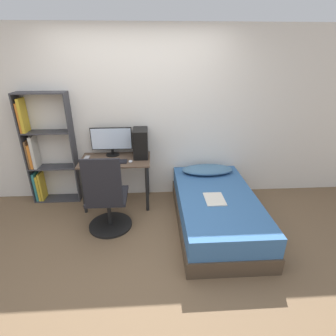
{
  "coord_description": "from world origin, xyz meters",
  "views": [
    {
      "loc": [
        0.18,
        -2.34,
        2.15
      ],
      "look_at": [
        0.37,
        0.78,
        0.75
      ],
      "focal_mm": 28.0,
      "sensor_mm": 36.0,
      "label": 1
    }
  ],
  "objects": [
    {
      "name": "office_chair",
      "position": [
        -0.42,
        0.53,
        0.4
      ],
      "size": [
        0.57,
        0.57,
        1.06
      ],
      "color": "black",
      "rests_on": "ground_plane"
    },
    {
      "name": "desk",
      "position": [
        -0.37,
        1.19,
        0.61
      ],
      "size": [
        1.0,
        0.58,
        0.73
      ],
      "color": "brown",
      "rests_on": "ground_plane"
    },
    {
      "name": "pillow",
      "position": [
        0.99,
        1.22,
        0.51
      ],
      "size": [
        0.77,
        0.36,
        0.11
      ],
      "color": "teal",
      "rests_on": "bed"
    },
    {
      "name": "bed",
      "position": [
        0.99,
        0.56,
        0.22
      ],
      "size": [
        1.01,
        1.85,
        0.45
      ],
      "color": "#4C3D2D",
      "rests_on": "ground_plane"
    },
    {
      "name": "ground_plane",
      "position": [
        0.0,
        0.0,
        0.0
      ],
      "size": [
        14.0,
        14.0,
        0.0
      ],
      "primitive_type": "plane",
      "color": "brown"
    },
    {
      "name": "wall_back",
      "position": [
        0.0,
        1.51,
        1.25
      ],
      "size": [
        8.0,
        0.05,
        2.5
      ],
      "color": "silver",
      "rests_on": "ground_plane"
    },
    {
      "name": "monitor",
      "position": [
        -0.43,
        1.37,
        0.96
      ],
      "size": [
        0.6,
        0.2,
        0.42
      ],
      "color": "black",
      "rests_on": "desk"
    },
    {
      "name": "magazine",
      "position": [
        0.93,
        0.45,
        0.46
      ],
      "size": [
        0.24,
        0.32,
        0.01
      ],
      "color": "silver",
      "rests_on": "bed"
    },
    {
      "name": "pc_tower",
      "position": [
        0.0,
        1.29,
        0.93
      ],
      "size": [
        0.21,
        0.34,
        0.41
      ],
      "color": "black",
      "rests_on": "desk"
    },
    {
      "name": "mouse",
      "position": [
        -0.14,
        1.08,
        0.74
      ],
      "size": [
        0.06,
        0.09,
        0.02
      ],
      "color": "silver",
      "rests_on": "desk"
    },
    {
      "name": "keyboard",
      "position": [
        -0.39,
        1.08,
        0.74
      ],
      "size": [
        0.4,
        0.13,
        0.02
      ],
      "color": "black",
      "rests_on": "desk"
    },
    {
      "name": "phone",
      "position": [
        -0.79,
        1.27,
        0.73
      ],
      "size": [
        0.07,
        0.14,
        0.01
      ],
      "color": "#B7B7BC",
      "rests_on": "desk"
    },
    {
      "name": "bookshelf",
      "position": [
        -1.45,
        1.37,
        0.77
      ],
      "size": [
        0.7,
        0.23,
        1.65
      ],
      "color": "#38383D",
      "rests_on": "ground_plane"
    }
  ]
}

